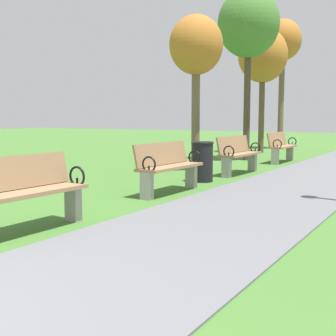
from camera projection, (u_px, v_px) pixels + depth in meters
name	position (u px, v px, depth m)	size (l,w,h in m)	color
park_bench_2	(24.00, 192.00, 5.29)	(0.52, 1.61, 0.90)	#93704C
park_bench_3	(168.00, 166.00, 8.03)	(0.50, 1.61, 0.90)	#93704C
park_bench_4	(238.00, 154.00, 10.74)	(0.52, 1.61, 0.90)	#93704C
park_bench_5	(281.00, 146.00, 13.54)	(0.49, 1.60, 0.90)	#93704C
tree_1	(196.00, 48.00, 11.28)	(1.34, 1.34, 3.88)	brown
tree_2	(248.00, 25.00, 13.83)	(1.88, 1.88, 5.23)	#4C3D2D
tree_3	(263.00, 56.00, 16.84)	(1.83, 1.83, 4.64)	brown
tree_4	(283.00, 43.00, 18.95)	(1.56, 1.56, 5.42)	brown
trash_bin	(202.00, 162.00, 9.49)	(0.48, 0.48, 0.84)	black
scattered_leaves	(185.00, 193.00, 8.03)	(4.35, 15.10, 0.02)	#93511E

